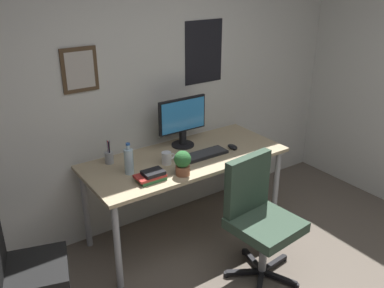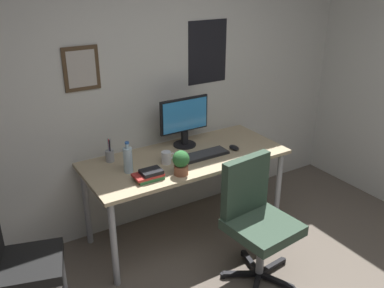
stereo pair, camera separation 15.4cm
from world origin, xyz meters
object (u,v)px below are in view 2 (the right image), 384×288
object	(u,v)px
coffee_mug_near	(166,158)
pen_cup	(110,155)
computer_mouse	(234,148)
side_chair	(17,259)
potted_plant	(181,162)
office_chair	(256,215)
water_bottle	(128,160)
book_stack_left	(149,175)
monitor	(184,120)
keyboard	(204,155)

from	to	relation	value
coffee_mug_near	pen_cup	distance (m)	0.46
computer_mouse	side_chair	bearing A→B (deg)	-173.46
coffee_mug_near	potted_plant	world-z (taller)	potted_plant
office_chair	water_bottle	bearing A→B (deg)	133.67
coffee_mug_near	book_stack_left	size ratio (longest dim) A/B	0.54
computer_mouse	pen_cup	size ratio (longest dim) A/B	0.55
office_chair	monitor	world-z (taller)	monitor
computer_mouse	book_stack_left	world-z (taller)	book_stack_left
water_bottle	pen_cup	distance (m)	0.27
water_bottle	potted_plant	size ratio (longest dim) A/B	1.29
computer_mouse	coffee_mug_near	bearing A→B (deg)	174.12
coffee_mug_near	book_stack_left	xyz separation A→B (m)	(-0.24, -0.17, -0.02)
keyboard	coffee_mug_near	world-z (taller)	coffee_mug_near
office_chair	monitor	size ratio (longest dim) A/B	2.07
office_chair	coffee_mug_near	world-z (taller)	office_chair
side_chair	coffee_mug_near	bearing A→B (deg)	12.67
monitor	water_bottle	world-z (taller)	monitor
keyboard	water_bottle	xyz separation A→B (m)	(-0.65, 0.06, 0.09)
water_bottle	coffee_mug_near	size ratio (longest dim) A/B	2.16
side_chair	computer_mouse	world-z (taller)	side_chair
side_chair	monitor	distance (m)	1.71
keyboard	book_stack_left	world-z (taller)	book_stack_left
office_chair	coffee_mug_near	size ratio (longest dim) A/B	8.13
potted_plant	water_bottle	bearing A→B (deg)	143.01
computer_mouse	pen_cup	distance (m)	1.06
monitor	computer_mouse	bearing A→B (deg)	-43.66
computer_mouse	water_bottle	bearing A→B (deg)	175.06
keyboard	water_bottle	size ratio (longest dim) A/B	1.70
side_chair	pen_cup	world-z (taller)	pen_cup
office_chair	coffee_mug_near	distance (m)	0.84
keyboard	coffee_mug_near	xyz separation A→B (m)	(-0.33, 0.04, 0.04)
computer_mouse	monitor	bearing A→B (deg)	136.34
side_chair	computer_mouse	xyz separation A→B (m)	(1.87, 0.21, 0.27)
potted_plant	side_chair	bearing A→B (deg)	-177.65
coffee_mug_near	side_chair	bearing A→B (deg)	-167.33
side_chair	water_bottle	xyz separation A→B (m)	(0.92, 0.30, 0.36)
computer_mouse	water_bottle	size ratio (longest dim) A/B	0.44
computer_mouse	potted_plant	bearing A→B (deg)	-165.39
pen_cup	computer_mouse	bearing A→B (deg)	-18.57
keyboard	computer_mouse	distance (m)	0.30
computer_mouse	pen_cup	bearing A→B (deg)	161.43
water_bottle	keyboard	bearing A→B (deg)	-5.24
potted_plant	monitor	bearing A→B (deg)	56.79
computer_mouse	water_bottle	world-z (taller)	water_bottle
side_chair	water_bottle	world-z (taller)	water_bottle
office_chair	computer_mouse	size ratio (longest dim) A/B	8.64
side_chair	water_bottle	distance (m)	1.03
pen_cup	office_chair	bearing A→B (deg)	-52.83
water_bottle	pen_cup	bearing A→B (deg)	101.55
pen_cup	book_stack_left	world-z (taller)	pen_cup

